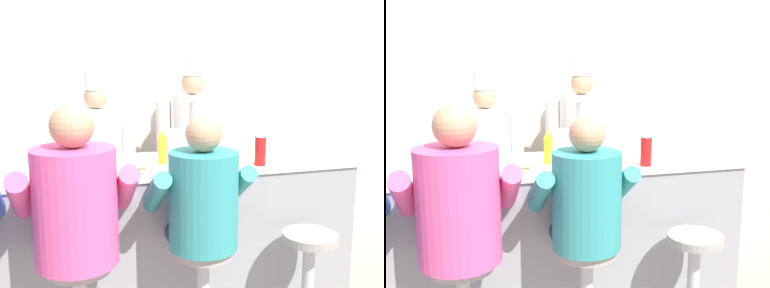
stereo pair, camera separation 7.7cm
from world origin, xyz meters
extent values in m
cube|color=beige|center=(0.00, 1.78, 1.35)|extent=(10.00, 0.06, 2.70)
cube|color=gray|center=(0.00, 0.36, 0.49)|extent=(2.77, 0.69, 0.98)
cube|color=silver|center=(0.00, 0.36, 1.00)|extent=(2.82, 0.72, 0.04)
cylinder|color=red|center=(0.69, 0.09, 1.12)|extent=(0.07, 0.07, 0.19)
cone|color=white|center=(0.69, 0.09, 1.24)|extent=(0.06, 0.06, 0.06)
cylinder|color=yellow|center=(0.09, 0.31, 1.12)|extent=(0.06, 0.06, 0.18)
cone|color=yellow|center=(0.09, 0.31, 1.23)|extent=(0.05, 0.05, 0.05)
cylinder|color=orange|center=(0.32, 0.26, 1.09)|extent=(0.03, 0.03, 0.14)
cylinder|color=#287F2D|center=(0.32, 0.26, 1.16)|extent=(0.02, 0.02, 0.01)
cylinder|color=silver|center=(0.24, 0.53, 1.12)|extent=(0.12, 0.12, 0.19)
cube|color=silver|center=(0.31, 0.53, 1.13)|extent=(0.01, 0.01, 0.12)
cylinder|color=white|center=(-0.10, 0.14, 1.03)|extent=(0.23, 0.23, 0.02)
ellipsoid|color=#E0BC60|center=(-0.10, 0.14, 1.06)|extent=(0.10, 0.08, 0.03)
cylinder|color=#4C7FB7|center=(-0.54, 0.18, 1.05)|extent=(0.14, 0.14, 0.05)
cylinder|color=#B7BABF|center=(0.40, 0.59, 1.21)|extent=(0.09, 0.09, 0.38)
cylinder|color=silver|center=(0.40, 0.59, 1.41)|extent=(0.10, 0.10, 0.01)
cylinder|color=gray|center=(-0.50, -0.23, 0.63)|extent=(0.34, 0.34, 0.05)
cylinder|color=#33384C|center=(-0.61, -0.01, 0.67)|extent=(0.16, 0.43, 0.16)
cylinder|color=#33384C|center=(-0.39, -0.01, 0.67)|extent=(0.16, 0.43, 0.16)
cylinder|color=#E54C8C|center=(-0.50, -0.23, 0.96)|extent=(0.43, 0.43, 0.61)
cylinder|color=#E54C8C|center=(-0.77, -0.11, 0.99)|extent=(0.11, 0.47, 0.37)
cylinder|color=#E54C8C|center=(-0.23, -0.11, 0.99)|extent=(0.11, 0.47, 0.37)
sphere|color=tan|center=(-0.50, -0.23, 1.37)|extent=(0.22, 0.22, 0.22)
cylinder|color=gray|center=(0.20, -0.23, 0.63)|extent=(0.34, 0.34, 0.05)
cylinder|color=#33384C|center=(0.10, -0.04, 0.67)|extent=(0.15, 0.39, 0.15)
cylinder|color=#33384C|center=(0.29, -0.04, 0.67)|extent=(0.15, 0.39, 0.15)
cylinder|color=teal|center=(0.20, -0.23, 0.93)|extent=(0.39, 0.39, 0.55)
cylinder|color=teal|center=(-0.05, -0.12, 0.95)|extent=(0.10, 0.42, 0.34)
cylinder|color=teal|center=(0.44, -0.12, 0.95)|extent=(0.10, 0.42, 0.34)
sphere|color=tan|center=(0.20, -0.23, 1.30)|extent=(0.20, 0.20, 0.20)
cylinder|color=#B2B5BA|center=(0.89, -0.23, 0.33)|extent=(0.08, 0.08, 0.61)
cylinder|color=gray|center=(0.89, -0.23, 0.63)|extent=(0.34, 0.34, 0.05)
cube|color=#232328|center=(-0.26, 1.22, 0.37)|extent=(0.31, 0.17, 0.75)
cube|color=white|center=(-0.26, 1.18, 0.52)|extent=(0.28, 0.02, 0.45)
cylinder|color=white|center=(-0.26, 1.22, 1.03)|extent=(0.41, 0.41, 0.56)
sphere|color=tan|center=(-0.26, 1.22, 1.41)|extent=(0.19, 0.19, 0.19)
cylinder|color=white|center=(-0.26, 1.22, 1.54)|extent=(0.17, 0.17, 0.15)
cylinder|color=white|center=(-0.52, 1.22, 1.03)|extent=(0.11, 0.11, 0.48)
cylinder|color=white|center=(0.00, 1.22, 1.03)|extent=(0.11, 0.11, 0.48)
cube|color=#232328|center=(0.61, 1.35, 0.40)|extent=(0.33, 0.18, 0.80)
cube|color=white|center=(0.61, 1.30, 0.56)|extent=(0.30, 0.02, 0.48)
cylinder|color=white|center=(0.61, 1.35, 1.10)|extent=(0.43, 0.43, 0.60)
sphere|color=tan|center=(0.61, 1.35, 1.50)|extent=(0.21, 0.21, 0.21)
cylinder|color=white|center=(0.61, 1.35, 1.65)|extent=(0.19, 0.19, 0.17)
cylinder|color=white|center=(0.33, 1.35, 1.10)|extent=(0.12, 0.12, 0.51)
cylinder|color=white|center=(0.88, 1.35, 1.10)|extent=(0.12, 0.12, 0.51)
camera|label=1|loc=(-0.55, -2.52, 1.69)|focal=42.00mm
camera|label=2|loc=(-0.48, -2.55, 1.69)|focal=42.00mm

